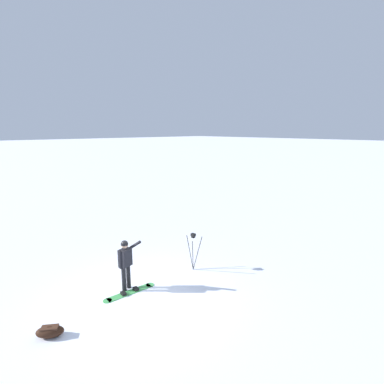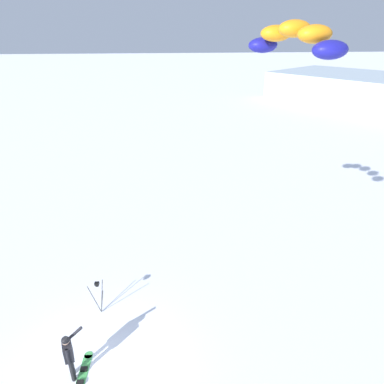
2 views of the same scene
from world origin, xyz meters
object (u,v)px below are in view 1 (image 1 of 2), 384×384
at_px(camera_tripod, 193,244).
at_px(snowboard, 130,292).
at_px(gear_bag_large, 50,331).
at_px(snowboarder, 125,260).

bearing_deg(camera_tripod, snowboard, 175.34).
bearing_deg(snowboard, camera_tripod, -4.66).
bearing_deg(gear_bag_large, snowboard, 9.34).
bearing_deg(snowboarder, gear_bag_large, -165.55).
height_order(snowboard, gear_bag_large, gear_bag_large).
bearing_deg(gear_bag_large, snowboarder, 14.45).
height_order(snowboarder, camera_tripod, snowboarder).
height_order(snowboarder, gear_bag_large, snowboarder).
distance_m(snowboard, gear_bag_large, 2.62).
distance_m(snowboard, camera_tripod, 2.81).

